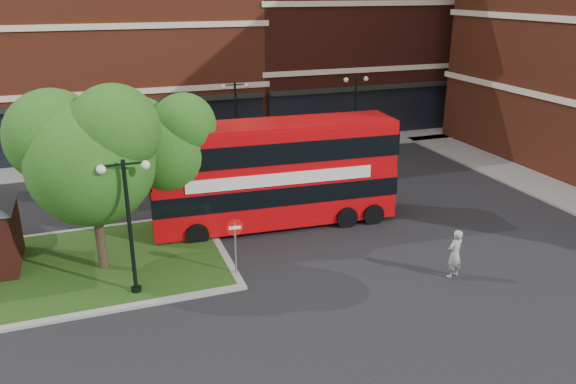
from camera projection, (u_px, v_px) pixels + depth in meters
name	position (u px, v px, depth m)	size (l,w,h in m)	color
ground	(284.00, 272.00, 21.53)	(120.00, 120.00, 0.00)	black
pavement_far	(199.00, 156.00, 36.09)	(44.00, 3.00, 0.12)	slate
terrace_far_left	(54.00, 39.00, 37.80)	(26.00, 12.00, 14.00)	maroon
terrace_far_right	(350.00, 18.00, 44.45)	(18.00, 12.00, 16.00)	#471911
traffic_island	(63.00, 269.00, 21.61)	(12.60, 7.60, 0.15)	gray
tree_island_west	(87.00, 150.00, 20.07)	(5.40, 4.71, 7.21)	#2D2116
tree_island_east	(163.00, 141.00, 23.41)	(4.46, 3.90, 6.29)	#2D2116
lamp_island	(129.00, 221.00, 18.99)	(1.72, 0.36, 5.00)	black
lamp_far_left	(236.00, 118.00, 34.01)	(1.72, 0.36, 5.00)	black
lamp_far_right	(355.00, 109.00, 36.56)	(1.72, 0.36, 5.00)	black
bus	(274.00, 167.00, 25.02)	(11.08, 3.17, 4.18)	#B8070B
woman	(455.00, 254.00, 20.90)	(0.69, 0.45, 1.90)	gray
car_silver	(106.00, 164.00, 32.27)	(1.70, 4.23, 1.44)	#ABAEB3
car_white	(298.00, 140.00, 37.53)	(1.51, 4.34, 1.43)	silver
no_entry_sign	(235.00, 236.00, 20.73)	(0.64, 0.10, 2.30)	slate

